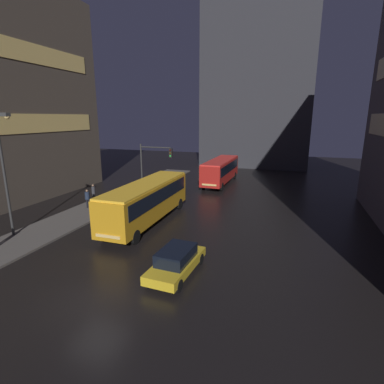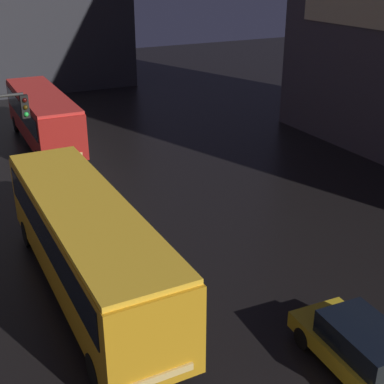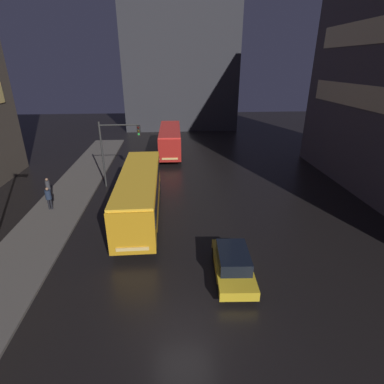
{
  "view_description": "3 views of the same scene",
  "coord_description": "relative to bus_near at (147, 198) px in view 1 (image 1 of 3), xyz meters",
  "views": [
    {
      "loc": [
        8.35,
        -10.43,
        8.42
      ],
      "look_at": [
        0.51,
        12.7,
        2.3
      ],
      "focal_mm": 28.0,
      "sensor_mm": 36.0,
      "label": 1
    },
    {
      "loc": [
        -6.47,
        -4.46,
        10.28
      ],
      "look_at": [
        1.84,
        11.81,
        2.3
      ],
      "focal_mm": 50.0,
      "sensor_mm": 36.0,
      "label": 2
    },
    {
      "loc": [
        -0.32,
        -9.11,
        10.31
      ],
      "look_at": [
        1.11,
        10.55,
        1.8
      ],
      "focal_mm": 28.0,
      "sensor_mm": 36.0,
      "label": 3
    }
  ],
  "objects": [
    {
      "name": "traffic_light_main",
      "position": [
        -2.42,
        6.05,
        1.93
      ],
      "size": [
        3.49,
        0.35,
        5.82
      ],
      "color": "#2D2D2D",
      "rests_on": "ground"
    },
    {
      "name": "building_far_backdrop",
      "position": [
        4.25,
        35.14,
        12.76
      ],
      "size": [
        18.07,
        12.0,
        29.6
      ],
      "color": "#2D2D33",
      "rests_on": "ground"
    },
    {
      "name": "bus_far",
      "position": [
        2.25,
        16.19,
        -0.09
      ],
      "size": [
        2.65,
        10.35,
        3.16
      ],
      "rotation": [
        0.0,
        0.0,
        3.13
      ],
      "color": "#AD1E19",
      "rests_on": "ground"
    },
    {
      "name": "bus_near",
      "position": [
        0.0,
        0.0,
        0.0
      ],
      "size": [
        2.7,
        11.37,
        3.31
      ],
      "rotation": [
        0.0,
        0.0,
        3.15
      ],
      "color": "orange",
      "rests_on": "ground"
    },
    {
      "name": "sidewalk_left",
      "position": [
        -6.39,
        -0.55,
        -1.97
      ],
      "size": [
        4.0,
        48.0,
        0.15
      ],
      "color": "#56514C",
      "rests_on": "ground"
    },
    {
      "name": "ground_plane",
      "position": [
        2.61,
        -10.55,
        -2.04
      ],
      "size": [
        120.0,
        120.0,
        0.0
      ],
      "primitive_type": "plane",
      "color": "black"
    },
    {
      "name": "car_taxi",
      "position": [
        5.34,
        -7.07,
        -1.28
      ],
      "size": [
        2.07,
        4.59,
        1.48
      ],
      "rotation": [
        0.0,
        0.0,
        3.09
      ],
      "color": "gold",
      "rests_on": "ground"
    },
    {
      "name": "street_lamp_sidewalk",
      "position": [
        -7.58,
        -5.93,
        3.7
      ],
      "size": [
        1.25,
        0.36,
        8.59
      ],
      "color": "#2D2D2D",
      "rests_on": "sidewalk_left"
    },
    {
      "name": "pedestrian_mid",
      "position": [
        -7.56,
        3.14,
        -0.82
      ],
      "size": [
        0.45,
        0.45,
        1.83
      ],
      "rotation": [
        0.0,
        0.0,
        5.83
      ],
      "color": "black",
      "rests_on": "sidewalk_left"
    },
    {
      "name": "pedestrian_near",
      "position": [
        -6.88,
        1.33,
        -0.81
      ],
      "size": [
        0.61,
        0.61,
        1.77
      ],
      "rotation": [
        0.0,
        0.0,
        0.73
      ],
      "color": "black",
      "rests_on": "sidewalk_left"
    }
  ]
}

